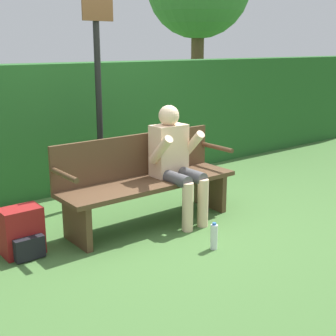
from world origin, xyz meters
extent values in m
plane|color=#426B33|center=(0.00, 0.00, 0.00)|extent=(40.00, 40.00, 0.00)
cube|color=#235623|center=(0.00, 1.67, 0.78)|extent=(12.00, 0.46, 1.56)
cube|color=#513823|center=(0.00, 0.00, 0.43)|extent=(1.88, 0.52, 0.05)
cube|color=#513823|center=(0.00, 0.24, 0.67)|extent=(1.88, 0.04, 0.43)
cube|color=#513823|center=(-0.82, 0.00, 0.21)|extent=(0.06, 0.47, 0.41)
cube|color=#513823|center=(0.82, 0.00, 0.21)|extent=(0.06, 0.47, 0.41)
cylinder|color=#513823|center=(-0.92, 0.00, 0.68)|extent=(0.05, 0.47, 0.05)
cylinder|color=#513823|center=(0.92, 0.00, 0.68)|extent=(0.05, 0.47, 0.05)
cube|color=beige|center=(0.28, 0.05, 0.72)|extent=(0.36, 0.22, 0.53)
sphere|color=beige|center=(0.28, 0.05, 1.08)|extent=(0.21, 0.21, 0.21)
cylinder|color=#4C4C51|center=(0.18, -0.16, 0.49)|extent=(0.13, 0.42, 0.13)
cylinder|color=#4C4C51|center=(0.38, -0.16, 0.49)|extent=(0.13, 0.42, 0.13)
cylinder|color=beige|center=(0.18, -0.37, 0.24)|extent=(0.11, 0.11, 0.49)
cylinder|color=beige|center=(0.38, -0.37, 0.24)|extent=(0.11, 0.11, 0.49)
cylinder|color=beige|center=(0.08, -0.08, 0.78)|extent=(0.09, 0.33, 0.33)
cylinder|color=beige|center=(0.48, -0.08, 0.78)|extent=(0.09, 0.33, 0.33)
cube|color=maroon|center=(-1.29, 0.12, 0.21)|extent=(0.34, 0.23, 0.42)
cube|color=black|center=(-1.29, -0.04, 0.11)|extent=(0.26, 0.08, 0.19)
cylinder|color=white|center=(0.09, -0.84, 0.11)|extent=(0.06, 0.06, 0.23)
cylinder|color=#2D66B2|center=(0.09, -0.84, 0.24)|extent=(0.04, 0.04, 0.02)
cylinder|color=black|center=(-0.01, 0.94, 1.15)|extent=(0.07, 0.07, 2.30)
cube|color=brown|center=(-0.01, 0.89, 2.13)|extent=(0.36, 0.02, 0.23)
cylinder|color=brown|center=(4.04, 3.87, 1.15)|extent=(0.26, 0.26, 2.31)
camera|label=1|loc=(-2.62, -3.63, 1.77)|focal=50.00mm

